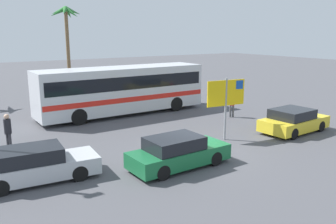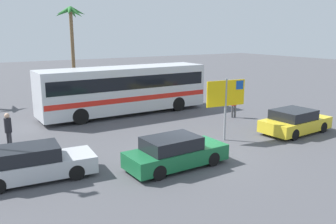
# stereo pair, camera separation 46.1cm
# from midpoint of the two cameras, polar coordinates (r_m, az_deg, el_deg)

# --- Properties ---
(ground) EXTENTS (120.00, 120.00, 0.00)m
(ground) POSITION_cam_midpoint_polar(r_m,az_deg,el_deg) (15.95, 3.41, -7.20)
(ground) COLOR #4C4C51
(bus_front_coach) EXTENTS (11.40, 2.69, 3.17)m
(bus_front_coach) POSITION_cam_midpoint_polar(r_m,az_deg,el_deg) (24.02, -7.91, 3.85)
(bus_front_coach) COLOR silver
(bus_front_coach) RESTS_ON ground
(ferry_sign) EXTENTS (2.19, 0.34, 3.20)m
(ferry_sign) POSITION_cam_midpoint_polar(r_m,az_deg,el_deg) (18.08, 8.72, 2.68)
(ferry_sign) COLOR gray
(ferry_sign) RESTS_ON ground
(car_silver) EXTENTS (4.50, 2.07, 1.32)m
(car_silver) POSITION_cam_midpoint_polar(r_m,az_deg,el_deg) (14.18, -21.38, -7.95)
(car_silver) COLOR #B7BABF
(car_silver) RESTS_ON ground
(car_green) EXTENTS (4.31, 1.75, 1.32)m
(car_green) POSITION_cam_midpoint_polar(r_m,az_deg,el_deg) (14.54, 0.70, -6.53)
(car_green) COLOR #196638
(car_green) RESTS_ON ground
(car_yellow) EXTENTS (4.18, 2.09, 1.32)m
(car_yellow) POSITION_cam_midpoint_polar(r_m,az_deg,el_deg) (20.74, 18.96, -1.36)
(car_yellow) COLOR yellow
(car_yellow) RESTS_ON ground
(pedestrian_crossing_lot) EXTENTS (0.32, 0.32, 1.65)m
(pedestrian_crossing_lot) POSITION_cam_midpoint_polar(r_m,az_deg,el_deg) (23.33, 9.72, 1.50)
(pedestrian_crossing_lot) COLOR #4C4C51
(pedestrian_crossing_lot) RESTS_ON ground
(pedestrian_by_bus) EXTENTS (0.32, 0.32, 1.80)m
(pedestrian_by_bus) POSITION_cam_midpoint_polar(r_m,az_deg,el_deg) (17.94, -25.07, -2.58)
(pedestrian_by_bus) COLOR #2D2D33
(pedestrian_by_bus) RESTS_ON ground
(palm_tree_seaside) EXTENTS (3.02, 2.81, 7.74)m
(palm_tree_seaside) POSITION_cam_midpoint_polar(r_m,az_deg,el_deg) (34.28, -16.42, 13.44)
(palm_tree_seaside) COLOR brown
(palm_tree_seaside) RESTS_ON ground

